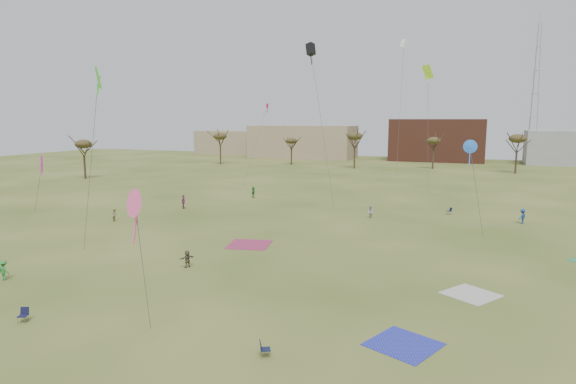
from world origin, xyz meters
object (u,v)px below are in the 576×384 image
(camp_chair_center, at_px, (265,352))
(camp_chair_right, at_px, (449,212))
(camp_chair_left, at_px, (23,318))
(flyer_near_center, at_px, (4,270))
(radio_tower, at_px, (534,93))

(camp_chair_center, bearing_deg, camp_chair_right, -36.78)
(camp_chair_left, relative_size, camp_chair_center, 1.00)
(flyer_near_center, height_order, radio_tower, radio_tower)
(camp_chair_left, xyz_separation_m, camp_chair_center, (15.11, 1.30, 0.00))
(flyer_near_center, relative_size, radio_tower, 0.04)
(camp_chair_left, height_order, radio_tower, radio_tower)
(camp_chair_left, bearing_deg, camp_chair_center, -16.33)
(camp_chair_center, distance_m, camp_chair_right, 43.06)
(flyer_near_center, bearing_deg, radio_tower, -104.39)
(camp_chair_left, bearing_deg, camp_chair_right, 42.29)
(flyer_near_center, bearing_deg, camp_chair_left, 152.91)
(camp_chair_left, height_order, camp_chair_center, same)
(camp_chair_center, relative_size, camp_chair_right, 1.00)
(flyer_near_center, xyz_separation_m, radio_tower, (47.02, 128.02, 18.45))
(flyer_near_center, distance_m, camp_chair_center, 23.41)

